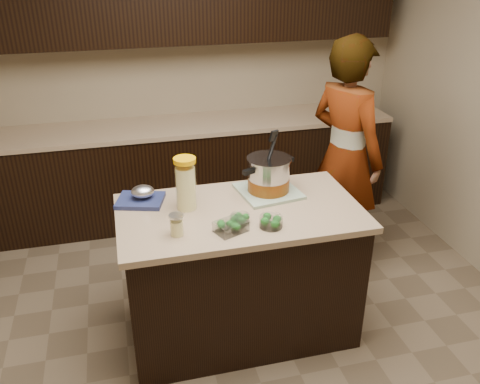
% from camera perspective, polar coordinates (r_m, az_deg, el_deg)
% --- Properties ---
extents(ground_plane, '(4.00, 4.00, 0.00)m').
position_cam_1_polar(ground_plane, '(3.55, 0.00, -14.92)').
color(ground_plane, brown).
rests_on(ground_plane, ground).
extents(room_shell, '(4.04, 4.04, 2.72)m').
position_cam_1_polar(room_shell, '(2.75, 0.00, 13.11)').
color(room_shell, tan).
rests_on(room_shell, ground).
extents(back_cabinets, '(3.60, 0.63, 2.33)m').
position_cam_1_polar(back_cabinets, '(4.60, -5.40, 8.40)').
color(back_cabinets, black).
rests_on(back_cabinets, ground).
extents(island, '(1.46, 0.81, 0.90)m').
position_cam_1_polar(island, '(3.27, 0.00, -8.95)').
color(island, black).
rests_on(island, ground).
extents(dish_towel, '(0.41, 0.41, 0.02)m').
position_cam_1_polar(dish_towel, '(3.25, 3.19, 0.09)').
color(dish_towel, '#5A865D').
rests_on(dish_towel, island).
extents(stock_pot, '(0.38, 0.36, 0.40)m').
position_cam_1_polar(stock_pot, '(3.21, 3.24, 1.74)').
color(stock_pot, '#B7B7BC').
rests_on(stock_pot, dish_towel).
extents(lemonade_pitcher, '(0.17, 0.17, 0.32)m').
position_cam_1_polar(lemonade_pitcher, '(3.01, -6.10, 0.72)').
color(lemonade_pitcher, '#E9E08E').
rests_on(lemonade_pitcher, island).
extents(mason_jar, '(0.09, 0.09, 0.13)m').
position_cam_1_polar(mason_jar, '(2.78, -7.12, -3.75)').
color(mason_jar, '#E9E08E').
rests_on(mason_jar, island).
extents(broccoli_tub_left, '(0.14, 0.14, 0.05)m').
position_cam_1_polar(broccoli_tub_left, '(2.89, 0.00, -3.09)').
color(broccoli_tub_left, silver).
rests_on(broccoli_tub_left, island).
extents(broccoli_tub_right, '(0.14, 0.14, 0.06)m').
position_cam_1_polar(broccoli_tub_right, '(2.86, 3.49, -3.40)').
color(broccoli_tub_right, silver).
rests_on(broccoli_tub_right, island).
extents(broccoli_tub_rect, '(0.20, 0.18, 0.06)m').
position_cam_1_polar(broccoli_tub_rect, '(2.81, -1.05, -3.95)').
color(broccoli_tub_rect, silver).
rests_on(broccoli_tub_rect, island).
extents(blue_tray, '(0.33, 0.29, 0.10)m').
position_cam_1_polar(blue_tray, '(3.17, -11.01, -0.57)').
color(blue_tray, navy).
rests_on(blue_tray, island).
extents(person, '(0.66, 0.77, 1.79)m').
position_cam_1_polar(person, '(3.91, 11.71, 3.99)').
color(person, gray).
rests_on(person, ground).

